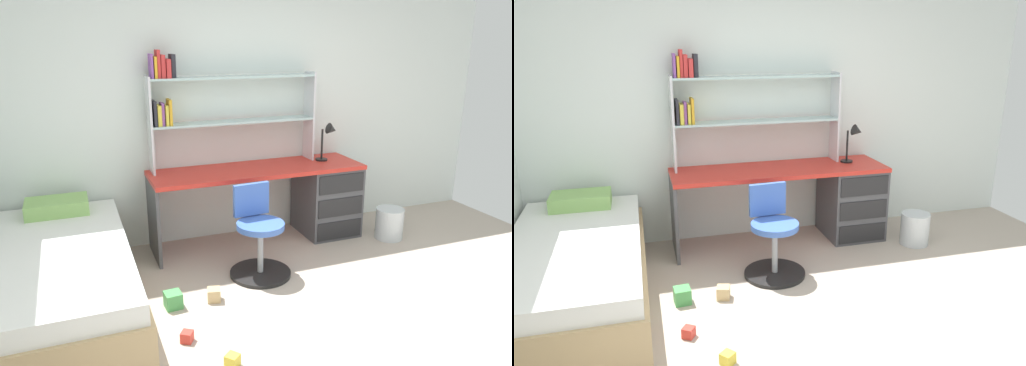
# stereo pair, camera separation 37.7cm
# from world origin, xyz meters

# --- Properties ---
(ground_plane) EXTENTS (5.54, 5.49, 0.02)m
(ground_plane) POSITION_xyz_m (0.00, 0.00, -0.01)
(ground_plane) COLOR #B2A393
(room_shell) EXTENTS (5.54, 5.49, 2.50)m
(room_shell) POSITION_xyz_m (-1.15, 1.14, 1.25)
(room_shell) COLOR silver
(room_shell) RESTS_ON ground_plane
(desk) EXTENTS (2.04, 0.59, 0.75)m
(desk) POSITION_xyz_m (0.60, 1.92, 0.42)
(desk) COLOR red
(desk) RESTS_ON ground_plane
(bookshelf_hutch) EXTENTS (1.60, 0.22, 1.09)m
(bookshelf_hutch) POSITION_xyz_m (-0.33, 2.10, 1.38)
(bookshelf_hutch) COLOR silver
(bookshelf_hutch) RESTS_ON desk
(desk_lamp) EXTENTS (0.20, 0.17, 0.38)m
(desk_lamp) POSITION_xyz_m (0.82, 1.94, 1.01)
(desk_lamp) COLOR black
(desk_lamp) RESTS_ON desk
(swivel_chair) EXTENTS (0.52, 0.52, 0.76)m
(swivel_chair) POSITION_xyz_m (-0.19, 1.29, 0.30)
(swivel_chair) COLOR black
(swivel_chair) RESTS_ON ground_plane
(bed_platform) EXTENTS (1.01, 2.03, 0.64)m
(bed_platform) POSITION_xyz_m (-1.75, 1.22, 0.26)
(bed_platform) COLOR tan
(bed_platform) RESTS_ON ground_plane
(waste_bin) EXTENTS (0.28, 0.28, 0.31)m
(waste_bin) POSITION_xyz_m (1.31, 1.53, 0.16)
(waste_bin) COLOR silver
(waste_bin) RESTS_ON ground_plane
(toy_block_natural_0) EXTENTS (0.12, 0.12, 0.10)m
(toy_block_natural_0) POSITION_xyz_m (-0.68, 0.99, 0.05)
(toy_block_natural_0) COLOR tan
(toy_block_natural_0) RESTS_ON ground_plane
(toy_block_green_1) EXTENTS (0.13, 0.13, 0.12)m
(toy_block_green_1) POSITION_xyz_m (-0.99, 1.00, 0.06)
(toy_block_green_1) COLOR #479E51
(toy_block_green_1) RESTS_ON ground_plane
(toy_block_red_3) EXTENTS (0.10, 0.10, 0.07)m
(toy_block_red_3) POSITION_xyz_m (-1.00, 0.54, 0.04)
(toy_block_red_3) COLOR red
(toy_block_red_3) RESTS_ON ground_plane
(toy_block_yellow_4) EXTENTS (0.11, 0.11, 0.08)m
(toy_block_yellow_4) POSITION_xyz_m (-0.79, 0.20, 0.04)
(toy_block_yellow_4) COLOR gold
(toy_block_yellow_4) RESTS_ON ground_plane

